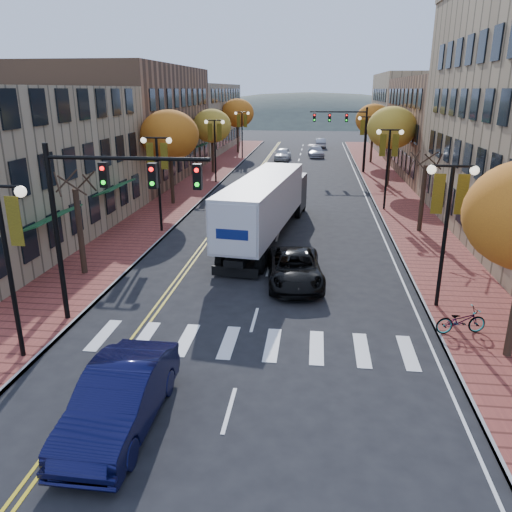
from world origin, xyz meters
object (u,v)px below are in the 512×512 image
(bicycle, at_px, (461,321))
(navy_sedan, at_px, (120,398))
(semi_truck, at_px, (268,202))
(black_suv, at_px, (295,268))

(bicycle, bearing_deg, navy_sedan, 108.77)
(semi_truck, height_order, black_suv, semi_truck)
(black_suv, distance_m, bicycle, 7.91)
(semi_truck, bearing_deg, black_suv, -67.89)
(black_suv, relative_size, bicycle, 2.84)
(semi_truck, height_order, navy_sedan, semi_truck)
(navy_sedan, height_order, bicycle, navy_sedan)
(navy_sedan, xyz_separation_m, bicycle, (10.61, 6.54, -0.22))
(semi_truck, xyz_separation_m, black_suv, (2.03, -7.52, -1.54))
(bicycle, bearing_deg, black_suv, 40.86)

